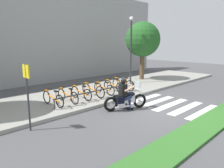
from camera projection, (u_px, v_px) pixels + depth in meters
The scene contains 22 objects.
ground_plane at pixel (156, 110), 9.57m from camera, with size 48.00×48.00×0.00m, color #4C4C4F.
grass_median at pixel (209, 123), 7.92m from camera, with size 24.00×1.10×0.08m, color #336B28.
sidewalk at pixel (95, 93), 12.55m from camera, with size 24.00×4.40×0.15m, color gray.
crosswalk_stripe_0 at pixel (203, 112), 9.33m from camera, with size 2.80×0.40×0.01m, color white.
crosswalk_stripe_1 at pixel (186, 108), 9.89m from camera, with size 2.80×0.40×0.01m, color white.
crosswalk_stripe_2 at pixel (171, 105), 10.45m from camera, with size 2.80×0.40×0.01m, color white.
crosswalk_stripe_3 at pixel (157, 101), 11.01m from camera, with size 2.80×0.40×0.01m, color white.
crosswalk_stripe_4 at pixel (144, 99), 11.57m from camera, with size 2.80×0.40×0.01m, color white.
motorcycle at pixel (126, 99), 9.61m from camera, with size 2.01×0.96×1.25m.
rider at pixel (124, 92), 9.52m from camera, with size 0.75×0.69×1.45m.
bicycle_0 at pixel (53, 98), 9.68m from camera, with size 0.48×1.70×0.75m.
bicycle_1 at pixel (68, 96), 10.22m from camera, with size 0.48×1.65×0.73m.
bicycle_2 at pixel (81, 93), 10.77m from camera, with size 0.48×1.63×0.75m.
bicycle_3 at pixel (93, 90), 11.30m from camera, with size 0.48×1.75×0.79m.
bicycle_4 at pixel (104, 88), 11.85m from camera, with size 0.48×1.59×0.73m.
bicycle_5 at pixel (114, 86), 12.39m from camera, with size 0.48×1.64×0.77m.
bicycle_6 at pixel (123, 84), 12.93m from camera, with size 0.48×1.73×0.79m.
bike_rack at pixel (100, 91), 10.91m from camera, with size 5.33×0.07×0.49m.
street_lamp at pixel (131, 45), 14.85m from camera, with size 0.28×0.28×4.74m.
street_sign at pixel (27, 85), 7.08m from camera, with size 0.06×0.44×2.31m.
tree_near_rack at pixel (143, 40), 16.33m from camera, with size 2.67×2.67×4.58m.
building_backdrop at pixel (45, 34), 15.86m from camera, with size 24.00×1.20×7.19m, color #989898.
Camera 1 is at (-7.84, -5.14, 2.99)m, focal length 34.17 mm.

